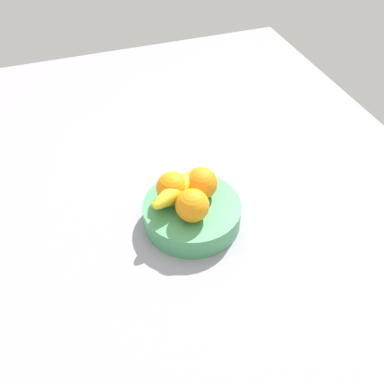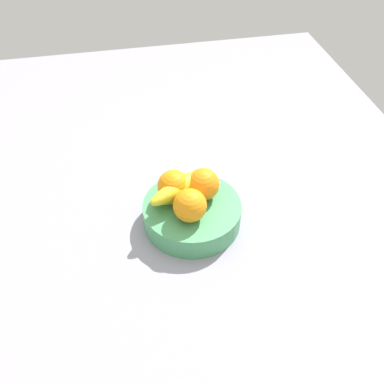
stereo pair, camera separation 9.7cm
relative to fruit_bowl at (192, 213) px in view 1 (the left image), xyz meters
The scene contains 6 objects.
ground_plane 6.02cm from the fruit_bowl, 135.40° to the right, with size 180.00×140.00×3.00cm, color gray.
fruit_bowl is the anchor object (origin of this frame).
orange_front_left 7.55cm from the fruit_bowl, 18.32° to the right, with size 7.39×7.39×7.39cm, color orange.
orange_front_right 7.51cm from the fruit_bowl, 127.00° to the left, with size 7.39×7.39×7.39cm, color orange.
orange_center 8.03cm from the fruit_bowl, 131.37° to the right, with size 7.39×7.39×7.39cm, color orange.
banana_bunch 6.45cm from the fruit_bowl, 146.74° to the right, with size 12.04×18.22×6.20cm.
Camera 1 is at (70.35, -20.71, 76.86)cm, focal length 41.78 mm.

